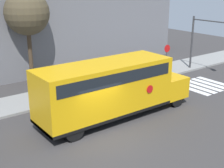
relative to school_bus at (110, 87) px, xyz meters
The scene contains 8 objects.
ground_plane 2.83m from the school_bus, 134.43° to the right, with size 60.00×60.00×0.00m, color #3A3838.
sidewalk_strip 5.47m from the school_bus, 106.93° to the left, with size 44.00×3.00×0.15m.
building_backdrop 12.00m from the school_bus, 97.51° to the left, with size 32.00×4.00×10.15m.
crosswalk_stripes 9.12m from the school_bus, ahead, with size 3.30×3.20×0.01m.
school_bus is the anchor object (origin of this frame).
stop_sign 9.55m from the school_bus, 25.04° to the left, with size 0.61×0.10×2.52m.
traffic_light 12.01m from the school_bus, 12.75° to the left, with size 0.28×3.85×4.58m.
tree_far_sidewalk 9.25m from the school_bus, 96.35° to the left, with size 3.19×3.19×6.81m.
Camera 1 is at (-8.09, -11.40, 7.32)m, focal length 50.00 mm.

